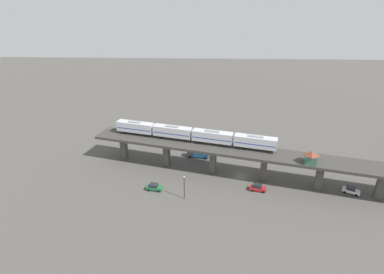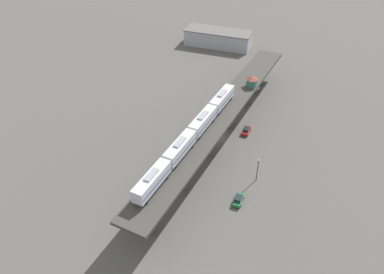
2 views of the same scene
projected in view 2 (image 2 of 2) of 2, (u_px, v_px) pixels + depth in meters
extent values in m
plane|color=#4C4944|center=(220.00, 138.00, 110.25)|extent=(400.00, 400.00, 0.00)
cube|color=#393733|center=(221.00, 114.00, 105.26)|extent=(31.26, 91.16, 0.80)
cube|color=#47443F|center=(150.00, 219.00, 80.45)|extent=(2.19, 2.19, 7.90)
cube|color=#47443F|center=(182.00, 177.00, 91.13)|extent=(2.19, 2.19, 7.90)
cube|color=#47443F|center=(208.00, 143.00, 101.82)|extent=(2.19, 2.19, 7.90)
cube|color=#47443F|center=(229.00, 116.00, 112.51)|extent=(2.19, 2.19, 7.90)
cube|color=#47443F|center=(247.00, 93.00, 123.19)|extent=(2.19, 2.19, 7.90)
cube|color=#47443F|center=(261.00, 74.00, 133.88)|extent=(2.19, 2.19, 7.90)
cube|color=silver|center=(152.00, 181.00, 79.45)|extent=(5.73, 12.32, 3.10)
cube|color=navy|center=(152.00, 182.00, 79.63)|extent=(5.71, 12.10, 0.24)
cube|color=gray|center=(151.00, 175.00, 78.41)|extent=(2.41, 4.42, 0.36)
cylinder|color=black|center=(137.00, 199.00, 78.17)|extent=(0.42, 0.87, 0.84)
cylinder|color=black|center=(147.00, 203.00, 77.31)|extent=(0.42, 0.87, 0.84)
cylinder|color=black|center=(158.00, 174.00, 84.15)|extent=(0.42, 0.87, 0.84)
cylinder|color=black|center=(167.00, 178.00, 83.29)|extent=(0.42, 0.87, 0.84)
cube|color=silver|center=(180.00, 148.00, 88.43)|extent=(5.73, 12.32, 3.10)
cube|color=navy|center=(180.00, 149.00, 88.61)|extent=(5.71, 12.10, 0.24)
cube|color=gray|center=(180.00, 142.00, 87.39)|extent=(2.41, 4.42, 0.36)
cylinder|color=black|center=(167.00, 163.00, 87.14)|extent=(0.42, 0.87, 0.84)
cylinder|color=black|center=(176.00, 167.00, 86.28)|extent=(0.42, 0.87, 0.84)
cylinder|color=black|center=(184.00, 144.00, 93.13)|extent=(0.42, 0.87, 0.84)
cylinder|color=black|center=(192.00, 146.00, 92.27)|extent=(0.42, 0.87, 0.84)
cube|color=silver|center=(203.00, 121.00, 97.40)|extent=(5.73, 12.32, 3.10)
cube|color=navy|center=(203.00, 122.00, 97.59)|extent=(5.71, 12.10, 0.24)
cube|color=gray|center=(203.00, 115.00, 96.36)|extent=(2.41, 4.42, 0.36)
cylinder|color=black|center=(192.00, 135.00, 96.12)|extent=(0.42, 0.87, 0.84)
cylinder|color=black|center=(200.00, 137.00, 95.26)|extent=(0.42, 0.87, 0.84)
cylinder|color=black|center=(205.00, 118.00, 102.10)|extent=(0.42, 0.87, 0.84)
cylinder|color=black|center=(213.00, 121.00, 101.24)|extent=(0.42, 0.87, 0.84)
cube|color=silver|center=(222.00, 98.00, 106.38)|extent=(5.73, 12.32, 3.10)
cube|color=navy|center=(222.00, 99.00, 106.56)|extent=(5.71, 12.10, 0.24)
cube|color=gray|center=(222.00, 93.00, 105.34)|extent=(2.41, 4.42, 0.36)
cylinder|color=black|center=(212.00, 111.00, 105.09)|extent=(0.42, 0.87, 0.84)
cylinder|color=black|center=(220.00, 113.00, 104.24)|extent=(0.42, 0.87, 0.84)
cylinder|color=black|center=(224.00, 97.00, 111.08)|extent=(0.42, 0.87, 0.84)
cylinder|color=black|center=(231.00, 99.00, 110.22)|extent=(0.42, 0.87, 0.84)
cube|color=#33604C|center=(252.00, 83.00, 116.38)|extent=(3.41, 3.41, 2.50)
pyramid|color=brown|center=(252.00, 78.00, 115.36)|extent=(3.93, 3.93, 0.90)
cube|color=#AD1E1E|center=(246.00, 131.00, 111.73)|extent=(2.58, 4.66, 0.80)
cube|color=#1E2328|center=(246.00, 129.00, 111.15)|extent=(2.02, 2.47, 0.76)
cylinder|color=black|center=(242.00, 134.00, 111.18)|extent=(0.36, 0.69, 0.66)
cylinder|color=black|center=(248.00, 135.00, 110.65)|extent=(0.36, 0.69, 0.66)
cylinder|color=black|center=(245.00, 129.00, 113.29)|extent=(0.36, 0.69, 0.66)
cylinder|color=black|center=(250.00, 130.00, 112.75)|extent=(0.36, 0.69, 0.66)
cube|color=#1E6638|center=(238.00, 200.00, 89.28)|extent=(2.41, 4.61, 0.80)
cube|color=#1E2328|center=(238.00, 198.00, 88.70)|extent=(1.94, 2.41, 0.76)
cylinder|color=black|center=(233.00, 204.00, 88.69)|extent=(0.33, 0.69, 0.66)
cylinder|color=black|center=(240.00, 206.00, 88.21)|extent=(0.33, 0.69, 0.66)
cylinder|color=black|center=(236.00, 196.00, 90.83)|extent=(0.33, 0.69, 0.66)
cylinder|color=black|center=(243.00, 198.00, 90.35)|extent=(0.33, 0.69, 0.66)
cube|color=silver|center=(254.00, 90.00, 131.32)|extent=(3.66, 4.73, 0.80)
cube|color=#1E2328|center=(254.00, 88.00, 130.76)|extent=(2.48, 2.71, 0.76)
cylinder|color=black|center=(249.00, 92.00, 131.13)|extent=(0.52, 0.70, 0.66)
cylinder|color=black|center=(253.00, 93.00, 130.25)|extent=(0.52, 0.70, 0.66)
cylinder|color=black|center=(254.00, 88.00, 132.87)|extent=(0.52, 0.70, 0.66)
cylinder|color=black|center=(258.00, 90.00, 131.99)|extent=(0.52, 0.70, 0.66)
cube|color=#333338|center=(168.00, 161.00, 99.20)|extent=(2.45, 2.27, 2.30)
cube|color=#1E5184|center=(173.00, 153.00, 101.78)|extent=(2.97, 5.46, 2.70)
cylinder|color=black|center=(165.00, 164.00, 100.16)|extent=(0.48, 1.04, 1.00)
cylinder|color=black|center=(171.00, 165.00, 99.62)|extent=(0.48, 1.04, 1.00)
cylinder|color=black|center=(172.00, 152.00, 104.04)|extent=(0.48, 1.04, 1.00)
cylinder|color=black|center=(179.00, 154.00, 103.48)|extent=(0.48, 1.04, 1.00)
cylinder|color=black|center=(257.00, 171.00, 93.81)|extent=(0.20, 0.20, 6.50)
sphere|color=beige|center=(259.00, 160.00, 91.72)|extent=(0.44, 0.44, 0.44)
cube|color=#99999E|center=(218.00, 39.00, 161.79)|extent=(29.03, 13.42, 6.40)
cube|color=#595654|center=(218.00, 31.00, 159.74)|extent=(29.61, 13.68, 0.40)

